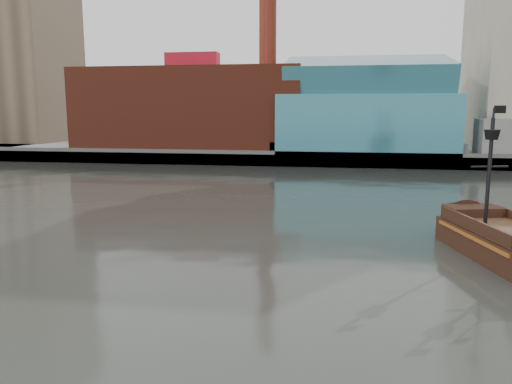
# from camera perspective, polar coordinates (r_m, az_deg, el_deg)

# --- Properties ---
(ground) EXTENTS (400.00, 400.00, 0.00)m
(ground) POSITION_cam_1_polar(r_m,az_deg,el_deg) (23.72, -5.64, -14.30)
(ground) COLOR #252723
(ground) RESTS_ON ground
(promenade_far) EXTENTS (220.00, 60.00, 2.00)m
(promenade_far) POSITION_cam_1_polar(r_m,az_deg,el_deg) (113.40, 6.64, 5.06)
(promenade_far) COLOR slate
(promenade_far) RESTS_ON ground
(seawall) EXTENTS (220.00, 1.00, 2.60)m
(seawall) POSITION_cam_1_polar(r_m,az_deg,el_deg) (84.03, 5.58, 3.77)
(seawall) COLOR #4C4C49
(seawall) RESTS_ON ground
(skyline) EXTENTS (149.00, 45.00, 62.00)m
(skyline) POSITION_cam_1_polar(r_m,az_deg,el_deg) (106.56, 9.60, 17.41)
(skyline) COLOR brown
(skyline) RESTS_ON promenade_far
(pirate_ship) EXTENTS (7.43, 14.61, 10.49)m
(pirate_ship) POSITION_cam_1_polar(r_m,az_deg,el_deg) (35.80, 26.84, -5.47)
(pirate_ship) COLOR black
(pirate_ship) RESTS_ON ground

